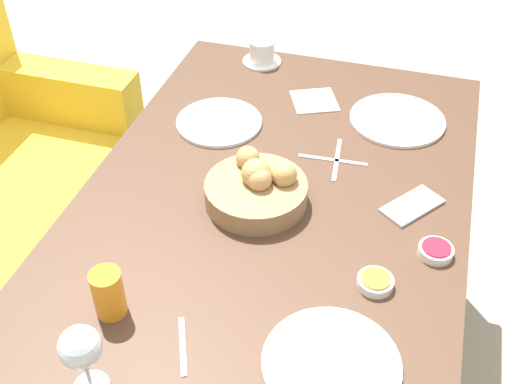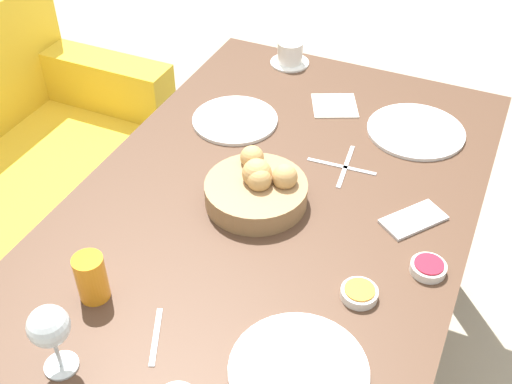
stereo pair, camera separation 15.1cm
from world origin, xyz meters
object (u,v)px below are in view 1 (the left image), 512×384
object	(u,v)px
napkin	(315,101)
fork_silver	(333,160)
plate_near_left	(331,363)
knife_silver	(337,159)
plate_near_right	(397,120)
jam_bowl_berry	(436,251)
cell_phone	(412,206)
coffee_cup	(262,53)
juice_glass	(108,293)
bread_basket	(257,188)
spoon_coffee	(183,346)
jam_bowl_honey	(375,282)
plate_far_center	(219,122)
wine_glass	(81,349)

from	to	relation	value
napkin	fork_silver	bearing A→B (deg)	-157.64
plate_near_left	knife_silver	distance (m)	0.63
plate_near_right	napkin	world-z (taller)	plate_near_right
jam_bowl_berry	cell_phone	bearing A→B (deg)	24.50
coffee_cup	fork_silver	xyz separation A→B (m)	(-0.44, -0.32, -0.03)
juice_glass	cell_phone	size ratio (longest dim) A/B	0.65
bread_basket	knife_silver	world-z (taller)	bread_basket
spoon_coffee	napkin	xyz separation A→B (m)	(0.91, -0.05, 0.00)
jam_bowl_honey	coffee_cup	bearing A→B (deg)	30.32
juice_glass	knife_silver	xyz separation A→B (m)	(0.62, -0.33, -0.05)
plate_far_center	plate_near_left	bearing A→B (deg)	-146.22
fork_silver	spoon_coffee	distance (m)	0.67
juice_glass	cell_phone	world-z (taller)	juice_glass
spoon_coffee	plate_near_right	bearing A→B (deg)	-18.43
fork_silver	cell_phone	xyz separation A→B (m)	(-0.12, -0.22, 0.00)
knife_silver	cell_phone	world-z (taller)	cell_phone
jam_bowl_berry	napkin	xyz separation A→B (m)	(0.53, 0.39, -0.01)
jam_bowl_honey	spoon_coffee	world-z (taller)	jam_bowl_honey
coffee_cup	knife_silver	size ratio (longest dim) A/B	0.68
spoon_coffee	napkin	bearing A→B (deg)	-3.06
plate_far_center	napkin	distance (m)	0.30
plate_near_right	napkin	xyz separation A→B (m)	(0.03, 0.24, -0.00)
plate_far_center	wine_glass	distance (m)	0.86
plate_far_center	napkin	size ratio (longest dim) A/B	1.43
jam_bowl_berry	fork_silver	world-z (taller)	jam_bowl_berry
coffee_cup	fork_silver	world-z (taller)	coffee_cup
plate_far_center	juice_glass	distance (m)	0.69
knife_silver	cell_phone	distance (m)	0.24
plate_far_center	bread_basket	bearing A→B (deg)	-145.28
jam_bowl_berry	jam_bowl_honey	size ratio (longest dim) A/B	1.00
plate_near_left	jam_bowl_berry	size ratio (longest dim) A/B	3.39
plate_near_right	spoon_coffee	size ratio (longest dim) A/B	2.07
jam_bowl_berry	spoon_coffee	bearing A→B (deg)	131.26
plate_far_center	fork_silver	size ratio (longest dim) A/B	1.32
plate_near_right	coffee_cup	xyz separation A→B (m)	(0.21, 0.46, 0.03)
plate_near_right	wine_glass	world-z (taller)	wine_glass
bread_basket	plate_near_left	bearing A→B (deg)	-146.89
jam_bowl_berry	cell_phone	world-z (taller)	jam_bowl_berry
jam_bowl_berry	knife_silver	xyz separation A→B (m)	(0.27, 0.27, -0.01)
juice_glass	wine_glass	size ratio (longest dim) A/B	0.68
spoon_coffee	cell_phone	xyz separation A→B (m)	(0.53, -0.37, 0.00)
plate_near_right	plate_near_left	bearing A→B (deg)	178.98
wine_glass	spoon_coffee	bearing A→B (deg)	-43.97
coffee_cup	wine_glass	bearing A→B (deg)	-178.14
fork_silver	coffee_cup	bearing A→B (deg)	35.98
plate_far_center	knife_silver	world-z (taller)	plate_far_center
bread_basket	spoon_coffee	bearing A→B (deg)	178.13
coffee_cup	plate_near_left	bearing A→B (deg)	-157.23
cell_phone	wine_glass	bearing A→B (deg)	142.85
juice_glass	fork_silver	xyz separation A→B (m)	(0.61, -0.32, -0.05)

